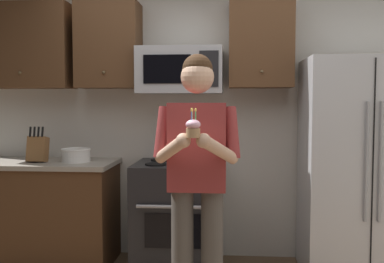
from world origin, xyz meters
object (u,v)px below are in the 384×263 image
object	(u,v)px
knife_block	(38,149)
microwave	(180,71)
bowl_large_white	(76,155)
person	(197,170)
cupcake	(193,128)
oven_range	(179,215)
refrigerator	(359,168)

from	to	relation	value
knife_block	microwave	bearing A→B (deg)	6.82
bowl_large_white	microwave	bearing A→B (deg)	7.57
knife_block	bowl_large_white	distance (m)	0.34
bowl_large_white	person	bearing A→B (deg)	-37.66
cupcake	knife_block	bearing A→B (deg)	141.27
oven_range	person	world-z (taller)	person
refrigerator	bowl_large_white	distance (m)	2.41
oven_range	person	bearing A→B (deg)	-75.89
refrigerator	knife_block	xyz separation A→B (m)	(-2.74, 0.01, 0.13)
microwave	person	world-z (taller)	microwave
knife_block	cupcake	bearing A→B (deg)	-38.73
microwave	oven_range	bearing A→B (deg)	-90.02
oven_range	microwave	world-z (taller)	microwave
knife_block	bowl_large_white	world-z (taller)	knife_block
refrigerator	cupcake	world-z (taller)	refrigerator
person	cupcake	world-z (taller)	person
oven_range	person	size ratio (longest dim) A/B	0.53
refrigerator	person	world-z (taller)	refrigerator
microwave	cupcake	bearing A→B (deg)	-80.56
refrigerator	person	xyz separation A→B (m)	(-1.28, -0.84, 0.10)
oven_range	knife_block	size ratio (longest dim) A/B	2.91
microwave	cupcake	xyz separation A→B (m)	(0.22, -1.32, -0.43)
oven_range	knife_block	world-z (taller)	knife_block
cupcake	refrigerator	bearing A→B (deg)	42.31
microwave	cupcake	distance (m)	1.41
knife_block	cupcake	distance (m)	1.90
refrigerator	bowl_large_white	size ratio (longest dim) A/B	7.02
bowl_large_white	knife_block	bearing A→B (deg)	-175.27
bowl_large_white	person	world-z (taller)	person
refrigerator	person	distance (m)	1.53
refrigerator	bowl_large_white	xyz separation A→B (m)	(-2.41, 0.04, 0.08)
oven_range	microwave	size ratio (longest dim) A/B	1.26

